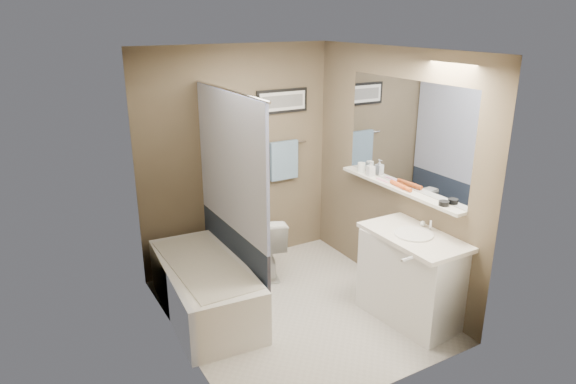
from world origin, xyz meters
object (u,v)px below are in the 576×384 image
hair_brush_front (404,187)px  glass_jar (361,167)px  bathtub (205,288)px  toilet (264,244)px  candle_bowl_near (444,203)px  vanity (411,279)px  soap_bottle (371,168)px  hair_brush_back (398,185)px

hair_brush_front → glass_jar: 0.65m
bathtub → hair_brush_front: bearing=-15.4°
toilet → candle_bowl_near: bearing=136.0°
bathtub → hair_brush_front: size_ratio=6.82×
toilet → vanity: 1.64m
vanity → glass_jar: glass_jar is taller
candle_bowl_near → hair_brush_front: size_ratio=0.41×
bathtub → soap_bottle: soap_bottle is taller
toilet → candle_bowl_near: (0.95, -1.56, 0.80)m
glass_jar → soap_bottle: size_ratio=0.65×
soap_bottle → vanity: bearing=-101.8°
candle_bowl_near → hair_brush_back: bearing=90.0°
candle_bowl_near → glass_jar: (0.00, 1.15, 0.03)m
hair_brush_back → hair_brush_front: bearing=-90.0°
soap_bottle → toilet: bearing=149.3°
hair_brush_back → glass_jar: bearing=90.0°
bathtub → toilet: 0.94m
candle_bowl_near → hair_brush_front: (0.00, 0.51, 0.00)m
bathtub → hair_brush_back: (1.79, -0.56, 0.89)m
hair_brush_front → hair_brush_back: 0.08m
candle_bowl_near → glass_jar: size_ratio=0.90×
vanity → hair_brush_back: (0.19, 0.47, 0.74)m
hair_brush_front → glass_jar: bearing=90.0°
glass_jar → vanity: bearing=-100.1°
vanity → glass_jar: 1.30m
hair_brush_front → bathtub: bearing=160.3°
hair_brush_front → soap_bottle: (0.00, 0.49, 0.06)m
bathtub → candle_bowl_near: (1.79, -1.15, 0.89)m
vanity → candle_bowl_near: 0.77m
vanity → hair_brush_back: size_ratio=4.09×
hair_brush_back → candle_bowl_near: bearing=-90.0°
vanity → hair_brush_front: 0.85m
soap_bottle → bathtub: bearing=175.4°
hair_brush_back → soap_bottle: soap_bottle is taller
vanity → candle_bowl_near: size_ratio=10.00×
bathtub → toilet: size_ratio=2.21×
toilet → soap_bottle: (0.95, -0.56, 0.85)m
toilet → glass_jar: (0.95, -0.41, 0.83)m
bathtub → glass_jar: (1.79, 0.01, 0.92)m
candle_bowl_near → glass_jar: bearing=90.0°
candle_bowl_near → hair_brush_front: bearing=90.0°
glass_jar → bathtub: bearing=-179.8°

